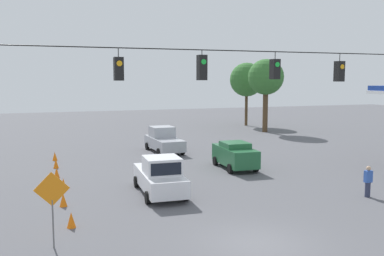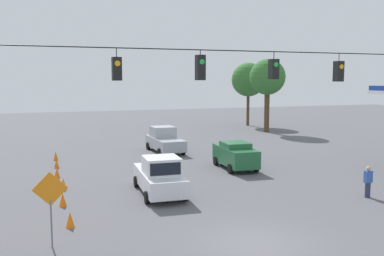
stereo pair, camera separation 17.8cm
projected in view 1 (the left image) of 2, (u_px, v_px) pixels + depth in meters
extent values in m
plane|color=#56565B|center=(257.00, 244.00, 16.10)|extent=(140.00, 140.00, 0.00)
cylinder|color=black|center=(240.00, 51.00, 16.82)|extent=(20.60, 0.04, 0.04)
cube|color=black|center=(339.00, 71.00, 18.54)|extent=(0.32, 0.36, 0.88)
cylinder|color=black|center=(340.00, 57.00, 18.47)|extent=(0.03, 0.03, 0.34)
cylinder|color=orange|center=(342.00, 67.00, 18.34)|extent=(0.20, 0.02, 0.20)
cube|color=black|center=(275.00, 69.00, 17.45)|extent=(0.32, 0.36, 0.82)
cylinder|color=black|center=(275.00, 55.00, 17.38)|extent=(0.03, 0.03, 0.30)
cylinder|color=green|center=(277.00, 65.00, 17.25)|extent=(0.20, 0.02, 0.20)
cube|color=black|center=(202.00, 68.00, 16.36)|extent=(0.32, 0.36, 0.96)
cylinder|color=black|center=(202.00, 52.00, 16.29)|extent=(0.03, 0.03, 0.19)
cylinder|color=green|center=(204.00, 62.00, 16.16)|extent=(0.20, 0.02, 0.20)
cube|color=black|center=(119.00, 69.00, 15.28)|extent=(0.32, 0.36, 0.84)
cylinder|color=black|center=(118.00, 52.00, 15.22)|extent=(0.03, 0.03, 0.33)
cylinder|color=orange|center=(119.00, 63.00, 15.08)|extent=(0.20, 0.02, 0.20)
cube|color=silver|center=(159.00, 180.00, 23.06)|extent=(2.25, 5.41, 0.90)
cube|color=silver|center=(162.00, 165.00, 22.36)|extent=(1.91, 2.01, 0.90)
cube|color=black|center=(166.00, 169.00, 21.44)|extent=(1.57, 0.11, 0.63)
cylinder|color=black|center=(148.00, 198.00, 21.19)|extent=(0.26, 0.65, 0.64)
cylinder|color=black|center=(186.00, 195.00, 21.76)|extent=(0.26, 0.65, 0.64)
cylinder|color=black|center=(136.00, 182.00, 24.48)|extent=(0.26, 0.65, 0.64)
cylinder|color=black|center=(170.00, 179.00, 25.04)|extent=(0.26, 0.65, 0.64)
cube|color=#A8AAB2|center=(164.00, 143.00, 36.23)|extent=(2.22, 5.30, 0.90)
cube|color=#A8AAB2|center=(162.00, 132.00, 36.71)|extent=(1.94, 1.95, 0.90)
cube|color=black|center=(159.00, 130.00, 37.59)|extent=(1.63, 0.07, 0.63)
cylinder|color=black|center=(169.00, 145.00, 38.23)|extent=(0.24, 0.65, 0.64)
cylinder|color=black|center=(147.00, 146.00, 37.48)|extent=(0.24, 0.65, 0.64)
cylinder|color=black|center=(183.00, 151.00, 35.09)|extent=(0.24, 0.65, 0.64)
cylinder|color=black|center=(159.00, 152.00, 34.34)|extent=(0.24, 0.65, 0.64)
cube|color=#236038|center=(235.00, 156.00, 29.55)|extent=(2.09, 4.48, 1.17)
cube|color=#236038|center=(235.00, 145.00, 29.46)|extent=(1.80, 2.02, 0.36)
cube|color=black|center=(230.00, 143.00, 30.39)|extent=(1.47, 0.11, 0.25)
cylinder|color=black|center=(239.00, 160.00, 31.23)|extent=(0.26, 0.65, 0.64)
cylinder|color=black|center=(215.00, 161.00, 30.71)|extent=(0.26, 0.65, 0.64)
cylinder|color=black|center=(256.00, 167.00, 28.52)|extent=(0.26, 0.65, 0.64)
cylinder|color=black|center=(230.00, 169.00, 28.00)|extent=(0.26, 0.65, 0.64)
cone|color=orange|center=(71.00, 220.00, 17.80)|extent=(0.37, 0.37, 0.67)
cone|color=orange|center=(63.00, 200.00, 20.75)|extent=(0.37, 0.37, 0.67)
cone|color=orange|center=(63.00, 184.00, 23.87)|extent=(0.37, 0.37, 0.67)
cone|color=orange|center=(57.00, 173.00, 26.75)|extent=(0.37, 0.37, 0.67)
cone|color=orange|center=(56.00, 163.00, 29.69)|extent=(0.37, 0.37, 0.67)
cone|color=orange|center=(55.00, 156.00, 32.49)|extent=(0.37, 0.37, 0.67)
cylinder|color=slate|center=(53.00, 224.00, 15.61)|extent=(0.06, 0.06, 1.80)
cube|color=orange|center=(52.00, 189.00, 15.46)|extent=(1.27, 0.04, 1.27)
cylinder|color=#2D334C|center=(368.00, 190.00, 22.44)|extent=(0.28, 0.28, 0.79)
cube|color=#3359B2|center=(368.00, 176.00, 22.36)|extent=(0.40, 0.24, 0.62)
sphere|color=tan|center=(369.00, 168.00, 22.31)|extent=(0.25, 0.25, 0.25)
cylinder|color=#4C3823|center=(246.00, 107.00, 56.87)|extent=(0.38, 0.38, 4.88)
sphere|color=#336B2D|center=(247.00, 80.00, 56.45)|extent=(4.46, 4.46, 4.46)
cylinder|color=#4C3823|center=(265.00, 109.00, 49.85)|extent=(0.60, 0.60, 5.28)
sphere|color=#336B2D|center=(266.00, 77.00, 49.42)|extent=(4.14, 4.14, 4.14)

